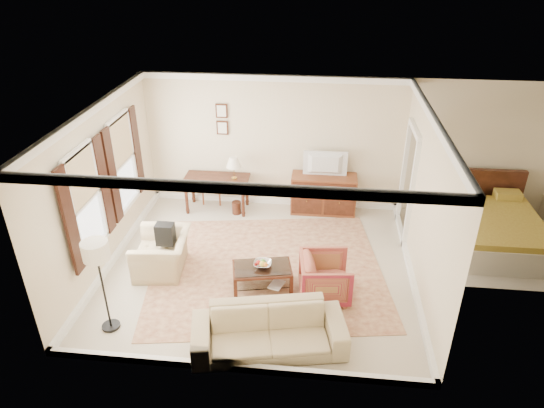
% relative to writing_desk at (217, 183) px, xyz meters
% --- Properties ---
extents(room_shell, '(5.51, 5.01, 2.91)m').
position_rel_writing_desk_xyz_m(room_shell, '(1.20, -2.05, 1.82)').
color(room_shell, beige).
rests_on(room_shell, ground).
extents(annex_bedroom, '(3.00, 2.70, 2.90)m').
position_rel_writing_desk_xyz_m(annex_bedroom, '(5.69, -0.90, -0.31)').
color(annex_bedroom, beige).
rests_on(annex_bedroom, ground).
extents(window_front, '(0.12, 1.56, 1.80)m').
position_rel_writing_desk_xyz_m(window_front, '(-1.50, -2.75, 0.90)').
color(window_front, '#CCB284').
rests_on(window_front, room_shell).
extents(window_rear, '(0.12, 1.56, 1.80)m').
position_rel_writing_desk_xyz_m(window_rear, '(-1.50, -1.15, 0.90)').
color(window_rear, '#CCB284').
rests_on(window_rear, room_shell).
extents(doorway, '(0.10, 1.12, 2.25)m').
position_rel_writing_desk_xyz_m(doorway, '(3.91, -0.55, 0.42)').
color(doorway, white).
rests_on(doorway, room_shell).
extents(rug, '(4.61, 4.12, 0.01)m').
position_rel_writing_desk_xyz_m(rug, '(1.34, -2.13, -0.64)').
color(rug, brown).
rests_on(rug, room_shell).
extents(writing_desk, '(1.39, 0.70, 0.76)m').
position_rel_writing_desk_xyz_m(writing_desk, '(0.00, 0.00, 0.00)').
color(writing_desk, '#4C2315').
rests_on(writing_desk, room_shell).
extents(desk_chair, '(0.53, 0.53, 1.05)m').
position_rel_writing_desk_xyz_m(desk_chair, '(-0.18, 0.35, -0.13)').
color(desk_chair, brown).
rests_on(desk_chair, room_shell).
extents(desk_lamp, '(0.32, 0.32, 0.50)m').
position_rel_writing_desk_xyz_m(desk_lamp, '(0.39, 0.00, 0.36)').
color(desk_lamp, silver).
rests_on(desk_lamp, writing_desk).
extents(framed_prints, '(0.25, 0.04, 0.68)m').
position_rel_writing_desk_xyz_m(framed_prints, '(0.10, 0.42, 1.29)').
color(framed_prints, '#4C2315').
rests_on(framed_prints, room_shell).
extents(sideboard, '(1.39, 0.53, 0.85)m').
position_rel_writing_desk_xyz_m(sideboard, '(2.31, 0.15, -0.22)').
color(sideboard, brown).
rests_on(sideboard, room_shell).
extents(tv, '(0.88, 0.51, 0.12)m').
position_rel_writing_desk_xyz_m(tv, '(2.31, 0.13, 0.64)').
color(tv, black).
rests_on(tv, sideboard).
extents(coffee_table, '(1.09, 0.77, 0.42)m').
position_rel_writing_desk_xyz_m(coffee_table, '(1.32, -2.63, -0.33)').
color(coffee_table, '#4C2315').
rests_on(coffee_table, room_shell).
extents(fruit_bowl, '(0.42, 0.42, 0.10)m').
position_rel_writing_desk_xyz_m(fruit_bowl, '(1.33, -2.61, -0.18)').
color(fruit_bowl, silver).
rests_on(fruit_bowl, coffee_table).
extents(book_a, '(0.24, 0.20, 0.38)m').
position_rel_writing_desk_xyz_m(book_a, '(1.21, -2.53, -0.48)').
color(book_a, brown).
rests_on(book_a, coffee_table).
extents(book_b, '(0.27, 0.12, 0.38)m').
position_rel_writing_desk_xyz_m(book_b, '(1.48, -2.72, -0.49)').
color(book_b, brown).
rests_on(book_b, coffee_table).
extents(striped_armchair, '(0.84, 0.89, 0.83)m').
position_rel_writing_desk_xyz_m(striped_armchair, '(2.39, -2.76, -0.23)').
color(striped_armchair, maroon).
rests_on(striped_armchair, room_shell).
extents(club_armchair, '(0.79, 1.12, 0.93)m').
position_rel_writing_desk_xyz_m(club_armchair, '(-0.51, -2.32, -0.19)').
color(club_armchair, tan).
rests_on(club_armchair, room_shell).
extents(backpack, '(0.26, 0.35, 0.40)m').
position_rel_writing_desk_xyz_m(backpack, '(-0.46, -2.19, 0.06)').
color(backpack, black).
rests_on(backpack, club_armchair).
extents(sofa, '(2.28, 1.07, 0.86)m').
position_rel_writing_desk_xyz_m(sofa, '(1.60, -4.03, -0.22)').
color(sofa, tan).
rests_on(sofa, room_shell).
extents(floor_lamp, '(0.38, 0.38, 1.56)m').
position_rel_writing_desk_xyz_m(floor_lamp, '(-0.87, -3.87, 0.65)').
color(floor_lamp, black).
rests_on(floor_lamp, room_shell).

